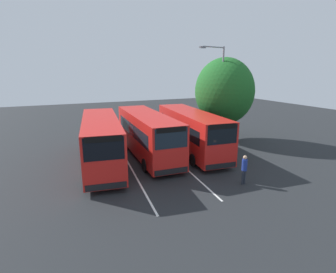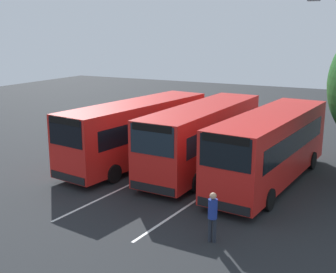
% 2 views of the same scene
% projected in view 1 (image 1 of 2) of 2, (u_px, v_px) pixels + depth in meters
% --- Properties ---
extents(ground_plane, '(75.74, 75.74, 0.00)m').
position_uv_depth(ground_plane, '(150.00, 158.00, 20.42)').
color(ground_plane, '#232628').
extents(bus_far_left, '(10.37, 3.74, 3.36)m').
position_uv_depth(bus_far_left, '(101.00, 140.00, 18.58)').
color(bus_far_left, red).
rests_on(bus_far_left, ground).
extents(bus_center_left, '(10.23, 2.85, 3.36)m').
position_uv_depth(bus_center_left, '(147.00, 133.00, 20.54)').
color(bus_center_left, red).
rests_on(bus_center_left, ground).
extents(bus_center_right, '(10.32, 3.32, 3.36)m').
position_uv_depth(bus_center_right, '(191.00, 130.00, 21.54)').
color(bus_center_right, red).
rests_on(bus_center_right, ground).
extents(pedestrian, '(0.36, 0.36, 1.80)m').
position_uv_depth(pedestrian, '(244.00, 167.00, 15.54)').
color(pedestrian, '#232833').
rests_on(pedestrian, ground).
extents(street_lamp, '(0.68, 2.73, 8.59)m').
position_uv_depth(street_lamp, '(220.00, 90.00, 23.16)').
color(street_lamp, gray).
rests_on(street_lamp, ground).
extents(depot_tree, '(5.87, 5.28, 7.78)m').
position_uv_depth(depot_tree, '(224.00, 91.00, 24.60)').
color(depot_tree, '#4C3823').
rests_on(depot_tree, ground).
extents(lane_stripe_outer_left, '(16.12, 1.50, 0.01)m').
position_uv_depth(lane_stripe_outer_left, '(127.00, 161.00, 19.72)').
color(lane_stripe_outer_left, silver).
rests_on(lane_stripe_outer_left, ground).
extents(lane_stripe_inner_left, '(16.12, 1.50, 0.01)m').
position_uv_depth(lane_stripe_inner_left, '(171.00, 155.00, 21.12)').
color(lane_stripe_inner_left, silver).
rests_on(lane_stripe_inner_left, ground).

